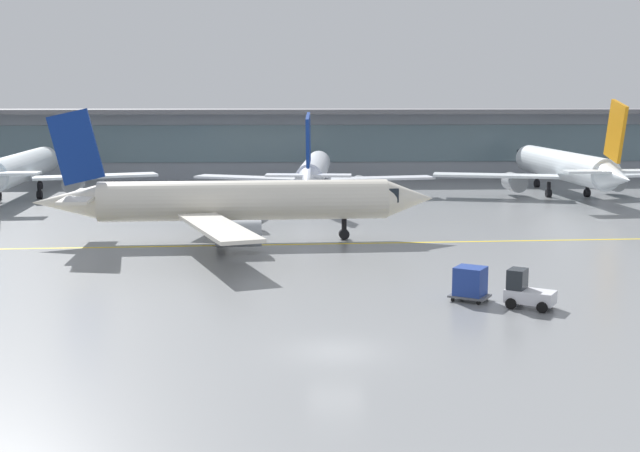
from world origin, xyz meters
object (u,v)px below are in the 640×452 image
gate_airplane_2 (314,171)px  taxiing_regional_jet (239,202)px  gate_airplane_1 (21,169)px  gate_airplane_3 (564,167)px  baggage_tug (526,292)px  cargo_dolly_lead (470,282)px

gate_airplane_2 → taxiing_regional_jet: size_ratio=0.93×
gate_airplane_1 → gate_airplane_2: (33.21, -0.26, -0.35)m
gate_airplane_3 → gate_airplane_1: bearing=87.0°
gate_airplane_1 → baggage_tug: (42.76, -51.85, -2.40)m
gate_airplane_3 → cargo_dolly_lead: (-22.02, -49.26, -2.28)m
gate_airplane_2 → baggage_tug: size_ratio=10.06×
gate_airplane_1 → cargo_dolly_lead: (40.04, -50.16, -2.24)m
baggage_tug → taxiing_regional_jet: bearing=159.0°
taxiing_regional_jet → gate_airplane_2: bearing=74.0°
gate_airplane_3 → taxiing_regional_jet: gate_airplane_3 is taller
gate_airplane_1 → taxiing_regional_jet: size_ratio=1.04×
gate_airplane_2 → baggage_tug: bearing=-164.3°
gate_airplane_1 → taxiing_regional_jet: 39.65m
taxiing_regional_jet → baggage_tug: size_ratio=10.76×
gate_airplane_1 → cargo_dolly_lead: bearing=-144.6°
gate_airplane_2 → cargo_dolly_lead: bearing=-167.0°
gate_airplane_2 → cargo_dolly_lead: gate_airplane_2 is taller
baggage_tug → cargo_dolly_lead: (-2.72, 1.69, 0.16)m
gate_airplane_3 → cargo_dolly_lead: gate_airplane_3 is taller
baggage_tug → cargo_dolly_lead: baggage_tug is taller
gate_airplane_2 → gate_airplane_3: (28.85, -0.64, 0.40)m
gate_airplane_3 → cargo_dolly_lead: size_ratio=12.77×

